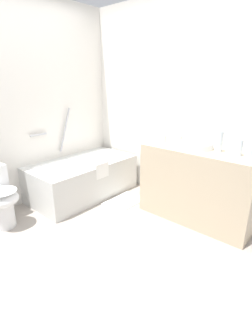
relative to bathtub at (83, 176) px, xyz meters
name	(u,v)px	position (x,y,z in m)	size (l,w,h in m)	color
ground_plane	(88,246)	(-0.77, -0.97, -0.27)	(4.12, 4.12, 0.00)	#9E9389
wall_back_tiled	(3,106)	(-0.77, 0.44, 1.00)	(3.52, 0.10, 2.54)	silver
wall_right_mirror	(179,104)	(0.84, -0.97, 1.00)	(0.10, 3.13, 2.54)	silver
bathtub	(83,176)	(0.00, 0.00, 0.00)	(1.47, 0.78, 1.19)	silver
vanity_counter	(200,184)	(0.49, -1.52, 0.16)	(0.61, 1.27, 0.85)	tan
sink_basin	(197,145)	(0.45, -1.46, 0.61)	(0.36, 0.36, 0.07)	white
sink_faucet	(205,142)	(0.66, -1.46, 0.62)	(0.12, 0.15, 0.08)	silver
water_bottle_0	(219,141)	(0.46, -1.70, 0.69)	(0.07, 0.07, 0.24)	silver
water_bottle_1	(252,146)	(0.49, -2.00, 0.69)	(0.06, 0.06, 0.23)	silver
water_bottle_2	(239,147)	(0.45, -1.91, 0.67)	(0.06, 0.06, 0.19)	silver
drinking_glass_0	(163,138)	(0.44, -1.02, 0.63)	(0.07, 0.07, 0.09)	white
drinking_glass_1	(179,140)	(0.50, -1.21, 0.63)	(0.07, 0.07, 0.10)	white
bath_mat	(124,201)	(0.20, -0.61, -0.26)	(0.52, 0.36, 0.01)	white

